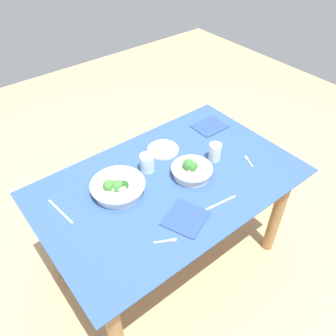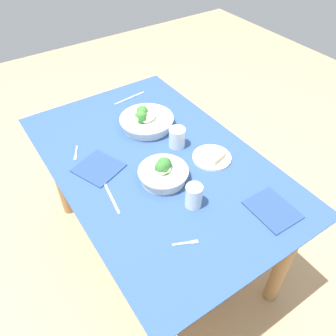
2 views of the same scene
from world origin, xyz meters
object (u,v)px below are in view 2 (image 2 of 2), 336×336
(fork_by_far_bowl, at_px, (187,243))
(table_knife_right, at_px, (130,98))
(broccoli_bowl_near, at_px, (163,173))
(napkin_folded_upper, at_px, (272,210))
(water_glass_center, at_px, (177,137))
(fork_by_near_bowl, at_px, (76,154))
(table_knife_left, at_px, (112,198))
(napkin_folded_lower, at_px, (99,168))
(water_glass_side, at_px, (194,196))
(broccoli_bowl_far, at_px, (146,121))
(bread_side_plate, at_px, (212,157))

(fork_by_far_bowl, height_order, table_knife_right, same)
(broccoli_bowl_near, bearing_deg, napkin_folded_upper, 34.23)
(water_glass_center, bearing_deg, fork_by_near_bowl, -116.17)
(table_knife_left, height_order, napkin_folded_lower, napkin_folded_lower)
(table_knife_right, bearing_deg, napkin_folded_lower, 40.74)
(broccoli_bowl_near, height_order, napkin_folded_upper, broccoli_bowl_near)
(fork_by_near_bowl, xyz_separation_m, napkin_folded_lower, (0.15, 0.05, 0.00))
(water_glass_side, distance_m, napkin_folded_upper, 0.32)
(table_knife_left, bearing_deg, fork_by_far_bowl, 28.02)
(table_knife_right, distance_m, napkin_folded_upper, 1.04)
(table_knife_left, xyz_separation_m, napkin_folded_upper, (0.41, 0.50, 0.00))
(broccoli_bowl_far, height_order, table_knife_right, broccoli_bowl_far)
(bread_side_plate, bearing_deg, water_glass_side, -53.84)
(fork_by_far_bowl, relative_size, napkin_folded_lower, 0.49)
(broccoli_bowl_near, distance_m, napkin_folded_upper, 0.47)
(broccoli_bowl_far, bearing_deg, napkin_folded_lower, -66.15)
(table_knife_left, bearing_deg, broccoli_bowl_near, 92.46)
(water_glass_center, bearing_deg, fork_by_far_bowl, -31.34)
(broccoli_bowl_far, height_order, napkin_folded_upper, broccoli_bowl_far)
(broccoli_bowl_far, bearing_deg, napkin_folded_upper, 9.56)
(napkin_folded_upper, relative_size, napkin_folded_lower, 1.04)
(napkin_folded_upper, bearing_deg, fork_by_far_bowl, -99.62)
(broccoli_bowl_far, distance_m, napkin_folded_upper, 0.76)
(bread_side_plate, bearing_deg, broccoli_bowl_near, -92.90)
(table_knife_left, relative_size, table_knife_right, 0.90)
(broccoli_bowl_near, relative_size, table_knife_right, 1.07)
(broccoli_bowl_far, bearing_deg, water_glass_center, 11.70)
(bread_side_plate, height_order, table_knife_left, bread_side_plate)
(water_glass_side, bearing_deg, water_glass_center, 154.99)
(water_glass_center, xyz_separation_m, table_knife_right, (-0.50, 0.02, -0.05))
(table_knife_left, distance_m, napkin_folded_lower, 0.20)
(fork_by_near_bowl, distance_m, napkin_folded_upper, 0.91)
(broccoli_bowl_far, bearing_deg, fork_by_near_bowl, -89.79)
(broccoli_bowl_near, xyz_separation_m, table_knife_left, (-0.02, -0.24, -0.03))
(water_glass_center, bearing_deg, napkin_folded_upper, 8.71)
(bread_side_plate, relative_size, water_glass_side, 1.77)
(fork_by_far_bowl, xyz_separation_m, table_knife_left, (-0.35, -0.13, -0.00))
(water_glass_side, bearing_deg, napkin_folded_lower, -150.96)
(broccoli_bowl_near, height_order, water_glass_side, broccoli_bowl_near)
(broccoli_bowl_far, relative_size, water_glass_center, 2.83)
(bread_side_plate, distance_m, napkin_folded_lower, 0.52)
(fork_by_near_bowl, bearing_deg, napkin_folded_upper, 62.61)
(broccoli_bowl_far, distance_m, broccoli_bowl_near, 0.39)
(broccoli_bowl_near, xyz_separation_m, napkin_folded_upper, (0.39, 0.26, -0.03))
(water_glass_center, relative_size, fork_by_far_bowl, 1.06)
(napkin_folded_upper, bearing_deg, water_glass_center, -171.29)
(fork_by_near_bowl, bearing_deg, water_glass_center, 92.17)
(broccoli_bowl_far, relative_size, broccoli_bowl_near, 1.27)
(broccoli_bowl_near, height_order, napkin_folded_lower, broccoli_bowl_near)
(broccoli_bowl_far, xyz_separation_m, fork_by_near_bowl, (0.00, -0.38, -0.03))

